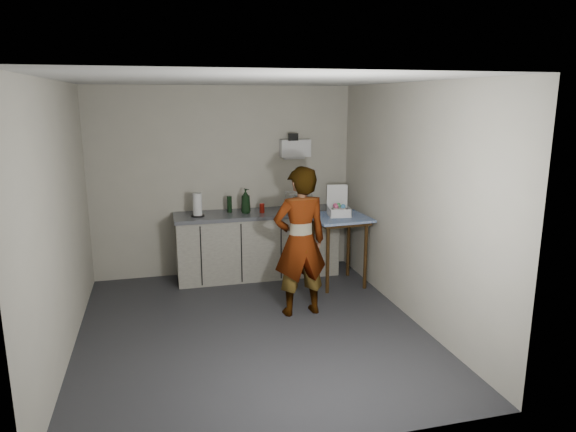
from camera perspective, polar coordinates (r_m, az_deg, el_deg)
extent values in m
plane|color=#2B2C31|center=(5.66, -4.04, -12.48)|extent=(4.00, 4.00, 0.00)
cube|color=beige|center=(7.17, -7.11, 3.79)|extent=(3.60, 0.02, 2.60)
cube|color=beige|center=(5.82, 13.35, 1.41)|extent=(0.02, 4.00, 2.60)
cube|color=beige|center=(5.24, -23.91, -0.62)|extent=(0.02, 4.00, 2.60)
cube|color=silver|center=(5.12, -4.52, 14.77)|extent=(3.60, 4.00, 0.01)
cube|color=black|center=(7.27, -3.39, -6.28)|extent=(2.20, 0.52, 0.08)
cube|color=beige|center=(7.15, -3.43, -3.32)|extent=(2.20, 0.58, 0.86)
cube|color=#52555D|center=(7.03, -3.48, 0.24)|extent=(2.24, 0.62, 0.05)
cube|color=black|center=(6.77, -9.63, -4.42)|extent=(0.02, 0.01, 0.80)
cube|color=black|center=(6.83, -5.19, -4.13)|extent=(0.02, 0.01, 0.80)
cube|color=black|center=(6.93, -0.77, -3.82)|extent=(0.01, 0.01, 0.80)
cube|color=black|center=(7.07, 3.42, -3.51)|extent=(0.02, 0.01, 0.80)
cube|color=white|center=(7.24, 0.80, 7.56)|extent=(0.42, 0.16, 0.24)
cube|color=white|center=(7.31, 0.69, 6.50)|extent=(0.30, 0.06, 0.04)
cube|color=black|center=(7.13, 0.59, 8.77)|extent=(0.14, 0.02, 0.10)
cylinder|color=#3E230E|center=(6.51, 4.43, -4.99)|extent=(0.05, 0.05, 0.85)
cylinder|color=#3E230E|center=(6.73, 8.60, -4.52)|extent=(0.05, 0.05, 0.85)
cylinder|color=#3E230E|center=(6.98, 2.77, -3.74)|extent=(0.05, 0.05, 0.85)
cylinder|color=#3E230E|center=(7.18, 6.71, -3.34)|extent=(0.05, 0.05, 0.85)
cube|color=#3E230E|center=(6.73, 5.71, -0.48)|extent=(0.67, 0.67, 0.04)
cube|color=#1B4DA7|center=(6.72, 5.72, -0.17)|extent=(0.76, 0.76, 0.03)
imported|color=#B2A593|center=(5.77, 1.36, -2.88)|extent=(0.66, 0.46, 1.71)
imported|color=black|center=(6.95, -4.72, 1.69)|extent=(0.18, 0.18, 0.34)
cylinder|color=red|center=(6.98, -2.91, 0.89)|extent=(0.07, 0.07, 0.12)
cylinder|color=black|center=(7.03, -6.53, 1.31)|extent=(0.07, 0.07, 0.22)
cylinder|color=black|center=(6.87, -9.98, 0.04)|extent=(0.17, 0.17, 0.02)
cylinder|color=white|center=(6.84, -10.03, 1.30)|extent=(0.12, 0.12, 0.29)
cube|color=silver|center=(7.16, 1.21, 0.76)|extent=(0.35, 0.26, 0.02)
cylinder|color=silver|center=(6.99, 0.22, 1.49)|extent=(0.01, 0.01, 0.23)
cylinder|color=silver|center=(7.07, 2.71, 1.62)|extent=(0.01, 0.01, 0.23)
cylinder|color=silver|center=(7.20, -0.24, 1.84)|extent=(0.01, 0.01, 0.23)
cylinder|color=silver|center=(7.29, 2.18, 1.96)|extent=(0.01, 0.01, 0.23)
cylinder|color=white|center=(7.12, 0.53, 1.56)|extent=(0.04, 0.19, 0.19)
cylinder|color=white|center=(7.13, 1.08, 1.59)|extent=(0.04, 0.19, 0.19)
cylinder|color=white|center=(7.15, 1.63, 1.61)|extent=(0.04, 0.19, 0.19)
cube|color=white|center=(6.75, 5.68, 0.07)|extent=(0.31, 0.31, 0.01)
cube|color=white|center=(6.61, 5.92, 0.29)|extent=(0.28, 0.05, 0.10)
cube|color=white|center=(6.86, 5.46, 0.78)|extent=(0.28, 0.05, 0.10)
cube|color=white|center=(6.71, 4.57, 0.51)|extent=(0.05, 0.28, 0.10)
cube|color=white|center=(6.76, 6.80, 0.56)|extent=(0.05, 0.28, 0.10)
cube|color=white|center=(6.83, 5.48, 2.34)|extent=(0.28, 0.05, 0.28)
cylinder|color=white|center=(6.73, 5.69, 0.54)|extent=(0.18, 0.18, 0.10)
sphere|color=#FD5D99|center=(6.68, 5.37, 1.05)|extent=(0.06, 0.06, 0.06)
sphere|color=#52A3DE|center=(6.69, 6.15, 1.06)|extent=(0.06, 0.06, 0.06)
sphere|color=#5BDE73|center=(6.76, 5.62, 1.19)|extent=(0.06, 0.06, 0.06)
sphere|color=#FD5D99|center=(6.75, 5.29, 1.18)|extent=(0.06, 0.06, 0.06)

